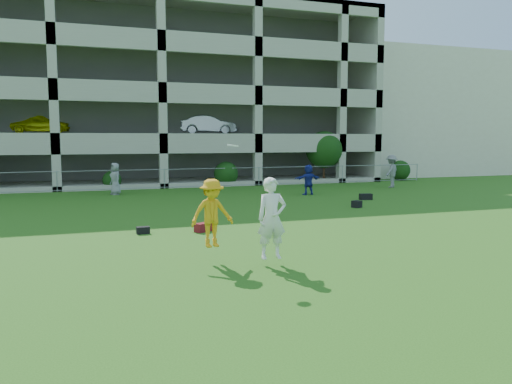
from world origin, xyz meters
name	(u,v)px	position (x,y,z in m)	size (l,w,h in m)	color
ground	(282,262)	(0.00, 0.00, 0.00)	(100.00, 100.00, 0.00)	#235114
stucco_building	(403,116)	(23.00, 28.00, 5.00)	(16.00, 14.00, 10.00)	beige
bystander_c	(115,179)	(-2.97, 16.54, 0.85)	(0.83, 0.54, 1.71)	gray
bystander_d	(308,180)	(6.78, 13.21, 0.81)	(1.50, 0.48, 1.62)	navy
bystander_f	(391,171)	(13.28, 15.19, 1.00)	(1.29, 0.74, 2.00)	slate
bag_red_a	(203,227)	(-0.92, 4.56, 0.14)	(0.55, 0.30, 0.28)	#5E101A
bag_black_b	(143,230)	(-2.80, 4.84, 0.11)	(0.40, 0.25, 0.22)	black
crate_d	(357,204)	(6.67, 7.94, 0.15)	(0.35, 0.35, 0.30)	black
bag_black_e	(366,197)	(8.52, 10.26, 0.15)	(0.60, 0.30, 0.30)	black
frisbee_contest	(234,215)	(-1.14, 0.30, 1.18)	(2.19, 1.33, 2.70)	orange
parking_garage	(146,98)	(-0.01, 27.70, 6.01)	(30.00, 14.00, 12.00)	#9E998C
fence	(164,178)	(0.00, 19.00, 0.61)	(36.06, 0.06, 1.20)	gray
shrub_row	(234,162)	(4.59, 19.70, 1.51)	(34.38, 2.52, 3.50)	#163D11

